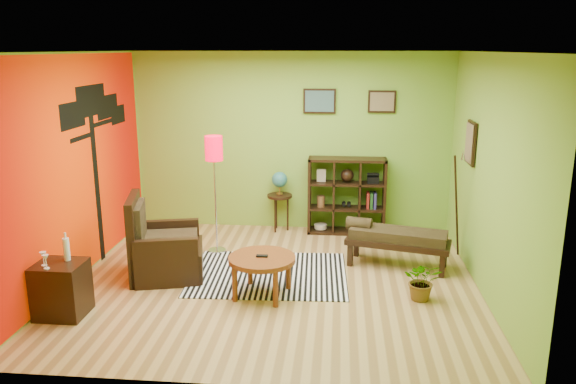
# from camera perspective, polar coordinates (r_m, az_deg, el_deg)

# --- Properties ---
(ground) EXTENTS (5.00, 5.00, 0.00)m
(ground) POSITION_cam_1_polar(r_m,az_deg,el_deg) (7.13, -1.38, -9.09)
(ground) COLOR tan
(ground) RESTS_ON ground
(room_shell) EXTENTS (5.04, 4.54, 2.82)m
(room_shell) POSITION_cam_1_polar(r_m,az_deg,el_deg) (6.64, -2.25, 5.39)
(room_shell) COLOR #7BAF36
(room_shell) RESTS_ON ground
(zebra_rug) EXTENTS (2.06, 1.64, 0.01)m
(zebra_rug) POSITION_cam_1_polar(r_m,az_deg,el_deg) (7.34, -1.96, -8.31)
(zebra_rug) COLOR white
(zebra_rug) RESTS_ON ground
(coffee_table) EXTENTS (0.79, 0.79, 0.50)m
(coffee_table) POSITION_cam_1_polar(r_m,az_deg,el_deg) (6.61, -2.65, -7.13)
(coffee_table) COLOR brown
(coffee_table) RESTS_ON ground
(armchair) EXTENTS (1.05, 1.05, 1.06)m
(armchair) POSITION_cam_1_polar(r_m,az_deg,el_deg) (7.37, -12.65, -5.94)
(armchair) COLOR black
(armchair) RESTS_ON ground
(side_cabinet) EXTENTS (0.51, 0.46, 0.92)m
(side_cabinet) POSITION_cam_1_polar(r_m,az_deg,el_deg) (6.65, -22.02, -9.10)
(side_cabinet) COLOR black
(side_cabinet) RESTS_ON ground
(floor_lamp) EXTENTS (0.25, 0.25, 1.68)m
(floor_lamp) POSITION_cam_1_polar(r_m,az_deg,el_deg) (7.82, -7.51, 3.36)
(floor_lamp) COLOR silver
(floor_lamp) RESTS_ON ground
(globe_table) EXTENTS (0.39, 0.39, 0.96)m
(globe_table) POSITION_cam_1_polar(r_m,az_deg,el_deg) (8.84, -0.86, 0.58)
(globe_table) COLOR black
(globe_table) RESTS_ON ground
(cube_shelf) EXTENTS (1.20, 0.35, 1.20)m
(cube_shelf) POSITION_cam_1_polar(r_m,az_deg,el_deg) (8.81, 6.06, -0.40)
(cube_shelf) COLOR black
(cube_shelf) RESTS_ON ground
(bench) EXTENTS (1.43, 0.80, 0.63)m
(bench) POSITION_cam_1_polar(r_m,az_deg,el_deg) (7.61, 10.83, -4.56)
(bench) COLOR black
(bench) RESTS_ON ground
(potted_plant) EXTENTS (0.46, 0.50, 0.37)m
(potted_plant) POSITION_cam_1_polar(r_m,az_deg,el_deg) (6.76, 13.48, -9.14)
(potted_plant) COLOR #26661E
(potted_plant) RESTS_ON ground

